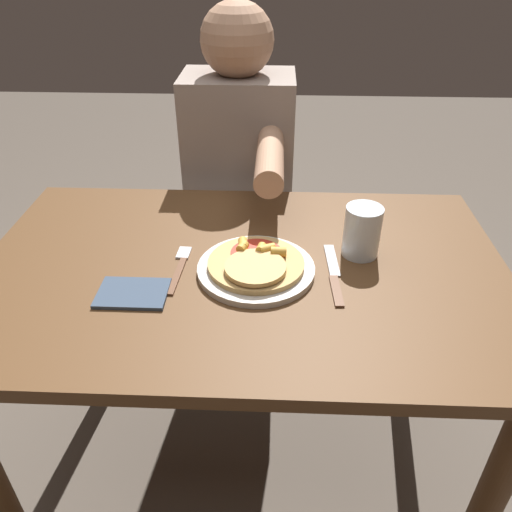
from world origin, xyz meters
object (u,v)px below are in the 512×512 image
at_px(plate, 256,269).
at_px(person_diner, 240,181).
at_px(fork, 180,266).
at_px(dining_table, 243,312).
at_px(pizza, 256,263).
at_px(knife, 334,275).
at_px(drinking_glass, 362,231).

height_order(plate, person_diner, person_diner).
height_order(plate, fork, plate).
height_order(dining_table, pizza, pizza).
relative_size(pizza, knife, 0.93).
bearing_deg(fork, pizza, -4.51).
bearing_deg(fork, knife, -3.06).
height_order(fork, knife, same).
height_order(knife, person_diner, person_diner).
relative_size(knife, drinking_glass, 1.92).
bearing_deg(fork, drinking_glass, 10.14).
bearing_deg(drinking_glass, plate, -160.61).
relative_size(dining_table, drinking_glass, 9.95).
relative_size(dining_table, person_diner, 0.94).
relative_size(dining_table, plate, 4.60).
relative_size(knife, person_diner, 0.18).
height_order(plate, knife, plate).
distance_m(plate, drinking_glass, 0.25).
relative_size(plate, knife, 1.13).
bearing_deg(dining_table, knife, -8.18).
height_order(pizza, knife, pizza).
bearing_deg(pizza, fork, 175.49).
bearing_deg(person_diner, pizza, -82.64).
xyz_separation_m(dining_table, fork, (-0.13, -0.01, 0.13)).
bearing_deg(pizza, plate, 98.31).
bearing_deg(dining_table, pizza, -37.27).
bearing_deg(knife, drinking_glass, 53.97).
bearing_deg(plate, drinking_glass, 19.39).
bearing_deg(knife, pizza, 178.41).
xyz_separation_m(pizza, person_diner, (-0.07, 0.57, -0.08)).
distance_m(knife, drinking_glass, 0.12).
bearing_deg(plate, person_diner, 97.36).
bearing_deg(person_diner, fork, -99.43).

